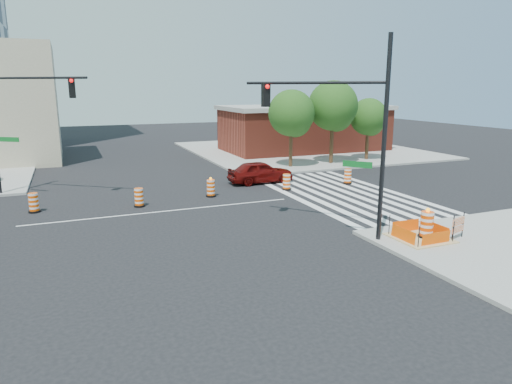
# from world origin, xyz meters

# --- Properties ---
(ground) EXTENTS (120.00, 120.00, 0.00)m
(ground) POSITION_xyz_m (0.00, 0.00, 0.00)
(ground) COLOR black
(ground) RESTS_ON ground
(sidewalk_ne) EXTENTS (22.00, 22.00, 0.15)m
(sidewalk_ne) POSITION_xyz_m (18.00, 18.00, 0.07)
(sidewalk_ne) COLOR gray
(sidewalk_ne) RESTS_ON ground
(crosswalk_east) EXTENTS (6.75, 13.50, 0.01)m
(crosswalk_east) POSITION_xyz_m (10.95, 0.00, 0.01)
(crosswalk_east) COLOR silver
(crosswalk_east) RESTS_ON ground
(lane_centerline) EXTENTS (14.00, 0.12, 0.01)m
(lane_centerline) POSITION_xyz_m (0.00, 0.00, 0.01)
(lane_centerline) COLOR silver
(lane_centerline) RESTS_ON ground
(excavation_pit) EXTENTS (2.20, 2.20, 0.90)m
(excavation_pit) POSITION_xyz_m (9.00, -9.00, 0.22)
(excavation_pit) COLOR tan
(excavation_pit) RESTS_ON ground
(brick_storefront) EXTENTS (16.50, 8.50, 4.60)m
(brick_storefront) POSITION_xyz_m (18.00, 18.00, 2.32)
(brick_storefront) COLOR maroon
(brick_storefront) RESTS_ON ground
(red_coupe) EXTENTS (4.47, 1.83, 1.52)m
(red_coupe) POSITION_xyz_m (7.56, 4.85, 0.76)
(red_coupe) COLOR #560907
(red_coupe) RESTS_ON ground
(signal_pole_se) EXTENTS (4.19, 4.84, 8.28)m
(signal_pole_se) POSITION_xyz_m (6.20, -7.06, 5.07)
(signal_pole_se) COLOR black
(signal_pole_se) RESTS_ON ground
(signal_pole_nw) EXTENTS (5.41, 3.99, 8.70)m
(signal_pole_nw) POSITION_xyz_m (-6.96, 6.39, 5.32)
(signal_pole_nw) COLOR black
(signal_pole_nw) RESTS_ON ground
(pit_drum) EXTENTS (0.67, 0.67, 1.32)m
(pit_drum) POSITION_xyz_m (9.27, -9.05, 0.70)
(pit_drum) COLOR black
(pit_drum) RESTS_ON ground
(barricade) EXTENTS (0.90, 0.31, 1.09)m
(barricade) POSITION_xyz_m (10.44, -9.61, 0.75)
(barricade) COLOR #EB4C04
(barricade) RESTS_ON ground
(tree_north_c) EXTENTS (3.67, 3.67, 6.24)m
(tree_north_c) POSITION_xyz_m (12.13, 9.32, 4.19)
(tree_north_c) COLOR #382314
(tree_north_c) RESTS_ON ground
(tree_north_d) EXTENTS (4.10, 4.10, 6.96)m
(tree_north_d) POSITION_xyz_m (16.08, 9.57, 4.67)
(tree_north_d) COLOR #382314
(tree_north_d) RESTS_ON ground
(tree_north_e) EXTENTS (3.26, 3.23, 5.49)m
(tree_north_e) POSITION_xyz_m (20.13, 10.21, 3.68)
(tree_north_e) COLOR #382314
(tree_north_e) RESTS_ON ground
(median_drum_1) EXTENTS (0.60, 0.60, 1.02)m
(median_drum_1) POSITION_xyz_m (-6.32, 2.41, 0.48)
(median_drum_1) COLOR black
(median_drum_1) RESTS_ON ground
(median_drum_2) EXTENTS (0.60, 0.60, 1.02)m
(median_drum_2) POSITION_xyz_m (-1.07, 1.51, 0.48)
(median_drum_2) COLOR black
(median_drum_2) RESTS_ON ground
(median_drum_3) EXTENTS (0.60, 0.60, 1.18)m
(median_drum_3) POSITION_xyz_m (3.25, 2.26, 0.49)
(median_drum_3) COLOR black
(median_drum_3) RESTS_ON ground
(median_drum_4) EXTENTS (0.60, 0.60, 1.02)m
(median_drum_4) POSITION_xyz_m (8.24, 2.19, 0.48)
(median_drum_4) COLOR black
(median_drum_4) RESTS_ON ground
(median_drum_5) EXTENTS (0.60, 0.60, 1.02)m
(median_drum_5) POSITION_xyz_m (12.90, 2.30, 0.48)
(median_drum_5) COLOR black
(median_drum_5) RESTS_ON ground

